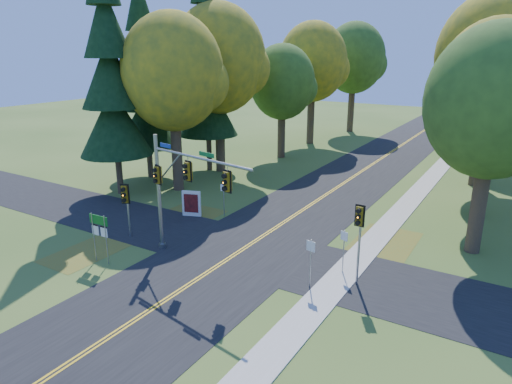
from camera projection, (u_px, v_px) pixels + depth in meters
The scene contains 29 objects.
ground at pixel (224, 262), 25.17m from camera, with size 160.00×160.00×0.00m, color #36531D.
road_main at pixel (224, 262), 25.17m from camera, with size 8.00×160.00×0.02m, color black.
road_cross at pixel (243, 249), 26.80m from camera, with size 60.00×6.00×0.02m, color black.
centerline_left at pixel (222, 261), 25.21m from camera, with size 0.10×160.00×0.01m, color gold.
centerline_right at pixel (225, 262), 25.11m from camera, with size 0.10×160.00×0.01m, color gold.
sidewalk_east at pixel (328, 291), 22.08m from camera, with size 1.60×160.00×0.06m, color #9E998E.
leaf_patch_w_near at pixel (181, 218), 31.66m from camera, with size 4.00×6.00×0.00m, color brown.
leaf_patch_e at pixel (378, 250), 26.67m from camera, with size 3.50×8.00×0.00m, color brown.
leaf_patch_w_far at pixel (88, 252), 26.45m from camera, with size 3.00×5.00×0.00m, color brown.
tree_w_a at pixel (174, 73), 35.52m from camera, with size 8.00×8.00×14.15m.
tree_e_a at pixel (496, 103), 24.02m from camera, with size 7.20×7.20×12.73m.
tree_w_b at pixel (219, 60), 41.18m from camera, with size 8.60×8.60×15.38m.
tree_e_b at pixel (496, 87), 29.75m from camera, with size 7.60×7.60×13.33m.
tree_w_c at pixel (283, 83), 47.48m from camera, with size 6.80×6.80×11.91m.
tree_e_c at pixel (494, 57), 36.37m from camera, with size 8.80×8.80×15.79m.
tree_w_d at pixel (314, 62), 54.32m from camera, with size 8.20×8.20×14.56m.
tree_e_d at pixel (492, 81), 44.88m from camera, with size 7.00×7.00×12.32m.
tree_w_e at pixel (355, 58), 62.52m from camera, with size 8.40×8.40×14.97m.
pine_a at pixel (111, 78), 34.53m from camera, with size 5.60×5.60×19.48m.
pine_b at pixel (145, 86), 39.65m from camera, with size 5.60×5.60×17.31m.
pine_c at pixel (206, 67), 41.78m from camera, with size 5.60×5.60×20.56m.
traffic_mast at pixel (178, 183), 24.49m from camera, with size 7.36×1.61×6.78m.
east_signal_pole at pixel (359, 225), 21.79m from camera, with size 0.49×0.57×4.24m.
ped_signal_pole at pixel (126, 198), 27.68m from camera, with size 0.52×0.63×3.50m.
route_sign_cluster at pixel (99, 229), 24.58m from camera, with size 1.31×0.12×2.81m.
info_kiosk at pixel (191, 204), 31.89m from camera, with size 1.31×0.64×1.84m.
reg_sign_e_north at pixel (344, 244), 23.54m from camera, with size 0.44×0.20×2.39m.
reg_sign_e_south at pixel (311, 255), 22.06m from camera, with size 0.48×0.12×2.53m.
reg_sign_w at pixel (224, 194), 31.65m from camera, with size 0.46×0.07×2.41m.
Camera 1 is at (13.44, -18.58, 11.21)m, focal length 32.00 mm.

